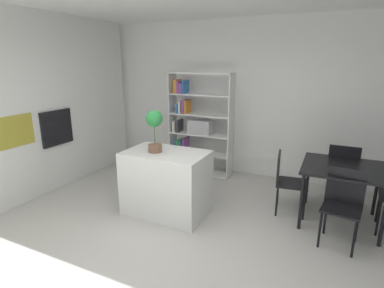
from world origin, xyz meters
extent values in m
plane|color=beige|center=(0.00, 0.00, 0.00)|extent=(8.95, 8.95, 0.00)
cube|color=white|center=(0.00, 2.86, 1.42)|extent=(6.52, 0.06, 2.84)
cube|color=black|center=(-2.56, 0.80, 1.04)|extent=(0.04, 0.59, 0.57)
cylinder|color=#B7BABC|center=(-2.60, 0.80, 1.28)|extent=(0.02, 0.47, 0.02)
cube|color=silver|center=(-0.48, 0.77, 0.45)|extent=(1.13, 0.72, 0.90)
cylinder|color=brown|center=(-0.61, 0.72, 0.95)|extent=(0.19, 0.19, 0.10)
cylinder|color=#476633|center=(-0.61, 0.72, 1.14)|extent=(0.01, 0.01, 0.27)
sphere|color=#29853C|center=(-0.61, 0.72, 1.36)|extent=(0.22, 0.22, 0.22)
cube|color=white|center=(-1.31, 2.46, 0.95)|extent=(0.02, 0.31, 1.90)
cube|color=white|center=(-0.11, 2.46, 0.95)|extent=(0.02, 0.31, 1.90)
cube|color=white|center=(-0.71, 2.46, 1.89)|extent=(1.21, 0.31, 0.02)
cube|color=white|center=(-0.71, 2.46, 0.01)|extent=(1.21, 0.31, 0.02)
cube|color=white|center=(-0.71, 2.46, 0.39)|extent=(1.17, 0.31, 0.02)
cube|color=white|center=(-0.71, 2.46, 0.77)|extent=(1.17, 0.31, 0.02)
cube|color=white|center=(-0.71, 2.46, 1.14)|extent=(1.17, 0.31, 0.02)
cube|color=white|center=(-0.71, 2.46, 1.51)|extent=(1.17, 0.31, 0.02)
cube|color=silver|center=(-1.12, 2.46, 0.14)|extent=(0.06, 0.25, 0.24)
cube|color=#38383D|center=(-1.05, 2.46, 0.13)|extent=(0.06, 0.25, 0.22)
cube|color=gold|center=(-0.98, 2.46, 0.14)|extent=(0.03, 0.25, 0.23)
cube|color=#2D6BAD|center=(-1.20, 2.46, 0.48)|extent=(0.03, 0.25, 0.16)
cube|color=#338E4C|center=(-1.15, 2.46, 0.51)|extent=(0.06, 0.25, 0.21)
cube|color=#2D6BAD|center=(-1.08, 2.46, 0.51)|extent=(0.03, 0.25, 0.22)
cube|color=#8E4793|center=(-1.02, 2.46, 0.53)|extent=(0.03, 0.25, 0.26)
cube|color=silver|center=(-1.22, 2.46, 0.88)|extent=(0.05, 0.25, 0.21)
cube|color=#38383D|center=(-1.16, 2.46, 0.89)|extent=(0.05, 0.25, 0.23)
cube|color=#2D6BAD|center=(-1.15, 2.46, 1.24)|extent=(0.04, 0.25, 0.18)
cube|color=silver|center=(-1.10, 2.46, 1.26)|extent=(0.04, 0.25, 0.23)
cube|color=#8E4793|center=(-1.02, 2.46, 1.27)|extent=(0.05, 0.25, 0.25)
cube|color=orange|center=(-0.97, 2.46, 1.27)|extent=(0.03, 0.25, 0.24)
cube|color=orange|center=(-1.18, 2.46, 1.64)|extent=(0.06, 0.25, 0.25)
cube|color=#8E4793|center=(-1.13, 2.46, 1.63)|extent=(0.04, 0.25, 0.22)
cube|color=#8E4793|center=(-1.07, 2.46, 1.61)|extent=(0.06, 0.25, 0.18)
cube|color=#2D6BAD|center=(-1.02, 2.46, 1.64)|extent=(0.03, 0.25, 0.24)
cube|color=#B7BABC|center=(-0.71, 2.46, 0.91)|extent=(0.44, 0.27, 0.26)
cube|color=black|center=(1.73, 1.54, 0.77)|extent=(1.02, 0.96, 0.03)
cylinder|color=black|center=(1.29, 1.12, 0.38)|extent=(0.04, 0.04, 0.75)
cylinder|color=black|center=(2.18, 1.12, 0.38)|extent=(0.04, 0.04, 0.75)
cylinder|color=black|center=(1.29, 1.96, 0.38)|extent=(0.04, 0.04, 0.75)
cylinder|color=black|center=(2.18, 1.96, 0.38)|extent=(0.04, 0.04, 0.75)
cube|color=black|center=(1.11, 1.54, 0.44)|extent=(0.47, 0.48, 0.03)
cube|color=black|center=(0.91, 1.51, 0.66)|extent=(0.09, 0.42, 0.40)
cylinder|color=black|center=(1.31, 1.38, 0.22)|extent=(0.03, 0.03, 0.43)
cylinder|color=black|center=(1.26, 1.74, 0.22)|extent=(0.03, 0.03, 0.43)
cylinder|color=black|center=(0.95, 1.33, 0.22)|extent=(0.03, 0.03, 0.43)
cylinder|color=black|center=(0.90, 1.69, 0.22)|extent=(0.03, 0.03, 0.43)
cube|color=black|center=(1.73, 0.94, 0.46)|extent=(0.46, 0.46, 0.03)
cube|color=black|center=(1.76, 1.12, 0.68)|extent=(0.41, 0.08, 0.42)
cylinder|color=black|center=(1.54, 0.79, 0.23)|extent=(0.03, 0.03, 0.45)
cylinder|color=black|center=(1.88, 0.74, 0.23)|extent=(0.03, 0.03, 0.45)
cylinder|color=black|center=(1.58, 1.13, 0.23)|extent=(0.03, 0.03, 0.45)
cylinder|color=black|center=(1.93, 1.08, 0.23)|extent=(0.03, 0.03, 0.45)
cube|color=black|center=(1.73, 2.14, 0.46)|extent=(0.41, 0.44, 0.03)
cube|color=black|center=(1.73, 1.94, 0.71)|extent=(0.41, 0.04, 0.49)
cylinder|color=black|center=(1.91, 2.32, 0.22)|extent=(0.03, 0.03, 0.44)
cylinder|color=black|center=(1.56, 2.32, 0.22)|extent=(0.03, 0.03, 0.44)
cylinder|color=black|center=(1.90, 1.95, 0.22)|extent=(0.03, 0.03, 0.44)
cylinder|color=black|center=(1.56, 1.95, 0.22)|extent=(0.03, 0.03, 0.44)
cylinder|color=black|center=(2.20, 1.75, 0.23)|extent=(0.03, 0.03, 0.47)
cylinder|color=black|center=(2.17, 1.36, 0.23)|extent=(0.03, 0.03, 0.47)
camera|label=1|loc=(1.54, -2.63, 2.09)|focal=28.28mm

